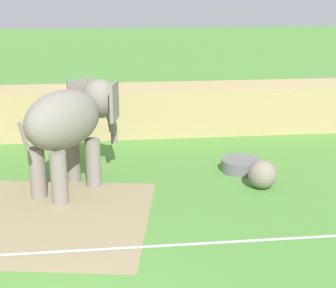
% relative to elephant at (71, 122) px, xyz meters
% --- Properties ---
extents(dirt_patch, '(6.26, 5.29, 0.01)m').
position_rel_elephant_xyz_m(dirt_patch, '(-1.03, -1.71, -1.75)').
color(dirt_patch, '#937F5B').
rests_on(dirt_patch, ground).
extents(embankment_wall, '(36.00, 1.80, 1.66)m').
position_rel_elephant_xyz_m(embankment_wall, '(-0.18, 4.96, -0.92)').
color(embankment_wall, tan).
rests_on(embankment_wall, ground).
extents(elephant, '(2.76, 3.14, 2.65)m').
position_rel_elephant_xyz_m(elephant, '(0.00, 0.00, 0.00)').
color(elephant, gray).
rests_on(elephant, ground).
extents(enrichment_ball, '(0.75, 0.75, 0.75)m').
position_rel_elephant_xyz_m(enrichment_ball, '(4.81, -0.60, -1.38)').
color(enrichment_ball, gray).
rests_on(enrichment_ball, ground).
extents(water_tub, '(1.10, 1.10, 0.35)m').
position_rel_elephant_xyz_m(water_tub, '(4.59, 0.68, -1.57)').
color(water_tub, slate).
rests_on(water_tub, ground).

